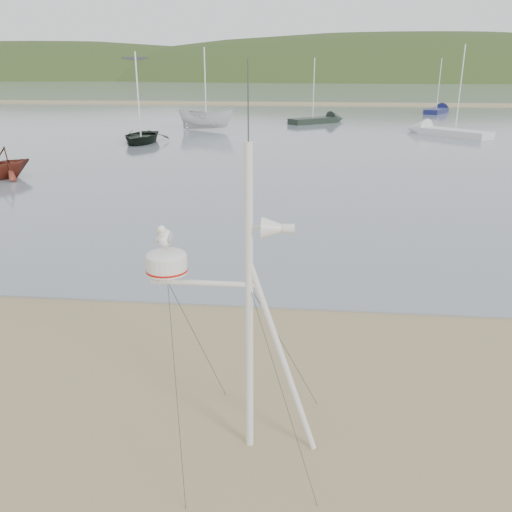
# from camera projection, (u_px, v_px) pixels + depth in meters

# --- Properties ---
(ground) EXTENTS (560.00, 560.00, 0.00)m
(ground) POSITION_uv_depth(u_px,v_px,m) (115.00, 414.00, 8.19)
(ground) COLOR #89754F
(ground) RESTS_ON ground
(water) EXTENTS (560.00, 256.00, 0.04)m
(water) POSITION_uv_depth(u_px,v_px,m) (303.00, 87.00, 132.02)
(water) COLOR slate
(water) RESTS_ON ground
(sandbar) EXTENTS (560.00, 7.00, 0.07)m
(sandbar) POSITION_uv_depth(u_px,v_px,m) (294.00, 104.00, 73.84)
(sandbar) COLOR #89754F
(sandbar) RESTS_ON water
(hill_ridge) EXTENTS (620.00, 180.00, 80.00)m
(hill_ridge) POSITION_uv_depth(u_px,v_px,m) (350.00, 126.00, 233.39)
(hill_ridge) COLOR #243515
(hill_ridge) RESTS_ON ground
(far_cottages) EXTENTS (294.40, 6.30, 8.00)m
(far_cottages) POSITION_uv_depth(u_px,v_px,m) (316.00, 69.00, 190.45)
(far_cottages) COLOR beige
(far_cottages) RESTS_ON ground
(mast_rig) EXTENTS (2.24, 2.39, 5.05)m
(mast_rig) POSITION_uv_depth(u_px,v_px,m) (244.00, 369.00, 7.09)
(mast_rig) COLOR silver
(mast_rig) RESTS_ON ground
(boat_dark) EXTENTS (3.13, 0.92, 4.38)m
(boat_dark) POSITION_uv_depth(u_px,v_px,m) (139.00, 110.00, 35.85)
(boat_dark) COLOR black
(boat_dark) RESTS_ON water
(boat_red) EXTENTS (2.77, 2.39, 2.74)m
(boat_red) POSITION_uv_depth(u_px,v_px,m) (0.00, 149.00, 24.62)
(boat_red) COLOR #5F2215
(boat_red) RESTS_ON water
(boat_white) EXTENTS (2.07, 2.03, 4.66)m
(boat_white) POSITION_uv_depth(u_px,v_px,m) (206.00, 100.00, 43.13)
(boat_white) COLOR silver
(boat_white) RESTS_ON water
(sailboat_dark_mid) EXTENTS (5.59, 5.12, 6.10)m
(sailboat_dark_mid) POSITION_uv_depth(u_px,v_px,m) (325.00, 120.00, 49.74)
(sailboat_dark_mid) COLOR black
(sailboat_dark_mid) RESTS_ON ground
(sailboat_white_near) EXTENTS (6.09, 6.26, 6.98)m
(sailboat_white_near) POSITION_uv_depth(u_px,v_px,m) (433.00, 131.00, 41.26)
(sailboat_white_near) COLOR silver
(sailboat_white_near) RESTS_ON ground
(sailboat_blue_far) EXTENTS (4.15, 6.22, 6.20)m
(sailboat_blue_far) POSITION_uv_depth(u_px,v_px,m) (440.00, 110.00, 60.71)
(sailboat_blue_far) COLOR #141948
(sailboat_blue_far) RESTS_ON ground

